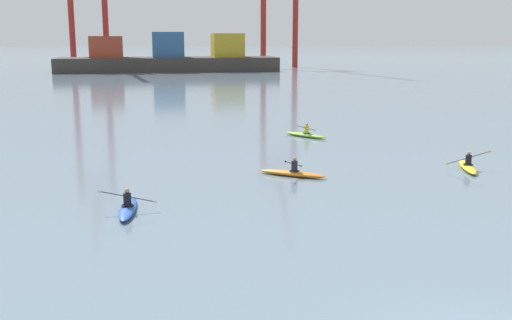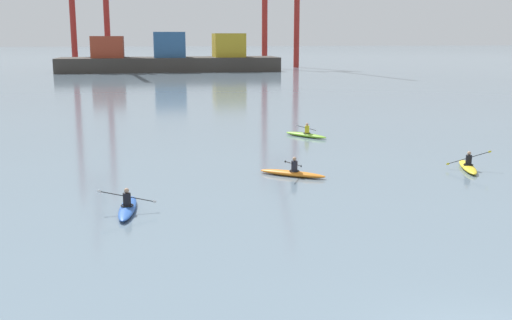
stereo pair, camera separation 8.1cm
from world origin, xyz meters
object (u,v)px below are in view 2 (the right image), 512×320
kayak_blue (128,207)px  kayak_orange (293,173)px  container_barge (170,58)px  kayak_yellow (468,166)px  kayak_lime (306,134)px

kayak_blue → kayak_orange: bearing=31.8°
kayak_orange → kayak_blue: bearing=-148.2°
container_barge → kayak_orange: container_barge is taller
container_barge → kayak_orange: size_ratio=13.40×
container_barge → kayak_blue: (-5.20, -95.41, -2.32)m
container_barge → kayak_yellow: container_barge is taller
kayak_lime → kayak_blue: bearing=-125.3°
kayak_lime → kayak_yellow: kayak_yellow is taller
kayak_yellow → kayak_blue: bearing=-164.5°
kayak_orange → kayak_blue: 9.03m
kayak_lime → container_barge: bearing=94.4°
kayak_lime → kayak_blue: 19.49m
container_barge → kayak_lime: 79.76m
kayak_lime → kayak_yellow: size_ratio=0.90×
kayak_lime → kayak_orange: (-3.58, -11.15, 0.00)m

